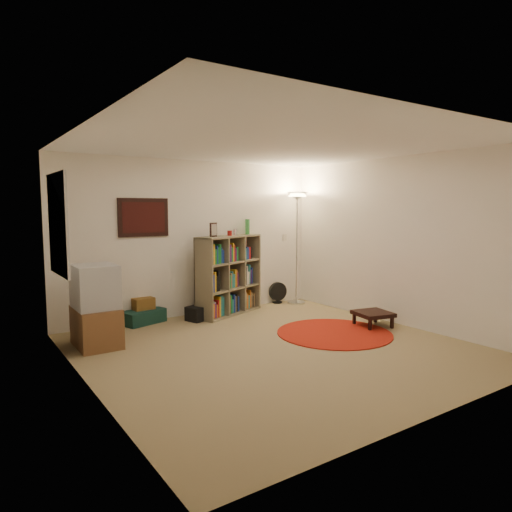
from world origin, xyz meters
The scene contains 11 objects.
room centered at (-0.05, 0.05, 1.26)m, with size 4.54×4.54×2.54m.
bookshelf centered at (0.46, 1.94, 0.63)m, with size 1.34×0.81×1.55m.
floor_lamp centered at (1.91, 1.95, 1.68)m, with size 0.39×0.39×2.03m.
floor_fan centered at (1.64, 2.17, 0.20)m, with size 0.34×0.20×0.39m.
tv_stand centered at (-1.82, 1.36, 0.50)m, with size 0.51×0.71×1.04m.
suitcase centered at (-0.94, 2.16, 0.10)m, with size 0.73×0.58×0.20m.
wicker_basket centered at (-0.91, 2.18, 0.29)m, with size 0.33×0.25×0.18m.
duffel_bag centered at (-0.16, 1.83, 0.11)m, with size 0.39×0.36×0.22m.
paper_towel centered at (0.14, 1.79, 0.14)m, with size 0.15×0.15×0.28m.
red_rug centered at (1.07, 0.09, 0.01)m, with size 1.59×1.59×0.01m.
side_table centered at (1.81, 0.05, 0.19)m, with size 0.57×0.57×0.22m.
Camera 1 is at (-3.31, -4.44, 1.74)m, focal length 32.00 mm.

